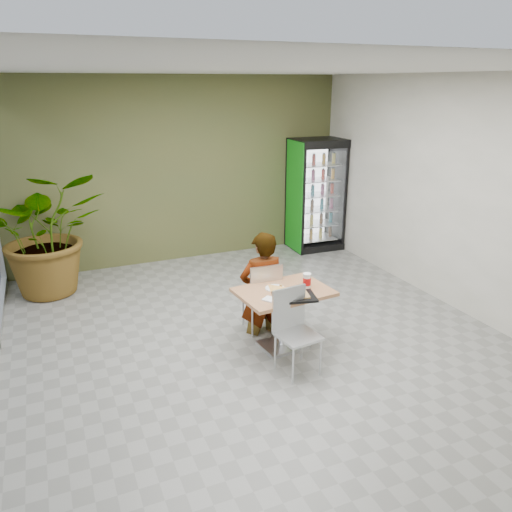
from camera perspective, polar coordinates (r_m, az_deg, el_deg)
The scene contains 12 objects.
ground at distance 6.28m, azimuth 0.50°, elevation -10.04°, with size 7.00×7.00×0.00m, color gray.
room_envelope at distance 5.67m, azimuth 0.54°, elevation 4.19°, with size 6.00×7.00×3.20m, color silver, non-canonical shape.
dining_table at distance 6.00m, azimuth 3.16°, elevation -5.80°, with size 1.14×0.85×0.75m.
chair_far at distance 6.32m, azimuth 0.86°, elevation -4.20°, with size 0.44×0.45×0.95m.
chair_near at distance 5.56m, azimuth 4.29°, elevation -7.71°, with size 0.47×0.47×0.95m.
seated_woman at distance 6.38m, azimuth 0.72°, elevation -4.33°, with size 0.61×0.39×1.64m, color black.
pizza_plate at distance 5.94m, azimuth 2.19°, elevation -3.61°, with size 0.32×0.23×0.03m.
soda_cup at distance 5.99m, azimuth 5.84°, elevation -2.82°, with size 0.10×0.10×0.18m.
napkin_stack at distance 5.65m, azimuth 1.54°, elevation -4.96°, with size 0.13×0.13×0.02m, color white.
cafeteria_tray at distance 5.71m, azimuth 4.43°, elevation -4.68°, with size 0.47×0.34×0.03m, color black.
beverage_fridge at distance 9.61m, azimuth 6.87°, elevation 6.96°, with size 0.98×0.77×2.09m.
potted_plant at distance 8.07m, azimuth -22.73°, elevation 2.46°, with size 1.70×1.47×1.89m, color #2D5F26.
Camera 1 is at (-2.21, -5.01, 3.08)m, focal length 35.00 mm.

